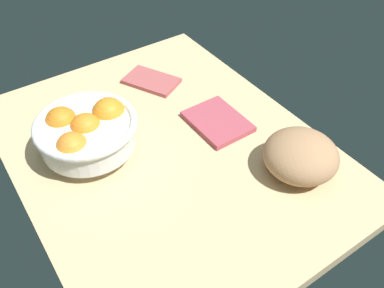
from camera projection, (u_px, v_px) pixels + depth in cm
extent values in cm
cube|color=#D8B685|center=(167.00, 152.00, 94.14)|extent=(81.93, 63.64, 3.00)
cylinder|color=white|center=(91.00, 148.00, 91.19)|extent=(10.43, 10.43, 2.52)
cylinder|color=white|center=(88.00, 134.00, 88.39)|extent=(20.36, 20.36, 5.61)
torus|color=white|center=(85.00, 124.00, 86.46)|extent=(21.96, 21.96, 1.60)
sphere|color=orange|center=(62.00, 123.00, 88.77)|extent=(7.03, 7.03, 7.03)
sphere|color=orange|center=(86.00, 129.00, 87.37)|extent=(6.86, 6.86, 6.86)
sphere|color=orange|center=(109.00, 114.00, 90.64)|extent=(7.52, 7.52, 7.52)
sphere|color=orange|center=(73.00, 148.00, 83.18)|extent=(6.70, 6.70, 6.70)
ellipsoid|color=tan|center=(301.00, 156.00, 84.98)|extent=(21.91, 21.91, 8.75)
cube|color=#AF4654|center=(217.00, 121.00, 98.69)|extent=(14.98, 11.66, 1.33)
cube|color=#B05354|center=(151.00, 81.00, 110.82)|extent=(16.39, 14.04, 1.12)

